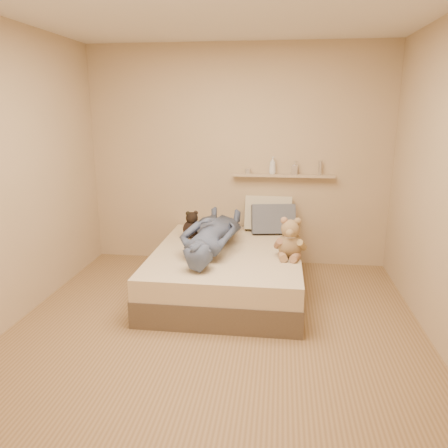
# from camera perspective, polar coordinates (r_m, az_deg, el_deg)

# --- Properties ---
(room) EXTENTS (3.80, 3.80, 3.80)m
(room) POSITION_cam_1_polar(r_m,az_deg,el_deg) (3.42, -1.41, 5.35)
(room) COLOR #95754D
(room) RESTS_ON ground
(bed) EXTENTS (1.50, 1.90, 0.45)m
(bed) POSITION_cam_1_polar(r_m,az_deg,el_deg) (4.59, 0.45, -6.07)
(bed) COLOR brown
(bed) RESTS_ON floor
(game_console) EXTENTS (0.15, 0.07, 0.05)m
(game_console) POSITION_cam_1_polar(r_m,az_deg,el_deg) (3.95, -2.88, -4.07)
(game_console) COLOR silver
(game_console) RESTS_ON bed
(teddy_bear) EXTENTS (0.34, 0.33, 0.41)m
(teddy_bear) POSITION_cam_1_polar(r_m,az_deg,el_deg) (4.29, 8.63, -2.21)
(teddy_bear) COLOR #947B51
(teddy_bear) RESTS_ON bed
(dark_plush) EXTENTS (0.20, 0.20, 0.31)m
(dark_plush) POSITION_cam_1_polar(r_m,az_deg,el_deg) (4.91, -4.22, -0.29)
(dark_plush) COLOR black
(dark_plush) RESTS_ON bed
(pillow_cream) EXTENTS (0.56, 0.30, 0.43)m
(pillow_cream) POSITION_cam_1_polar(r_m,az_deg,el_deg) (5.23, 5.82, 1.36)
(pillow_cream) COLOR beige
(pillow_cream) RESTS_ON bed
(pillow_grey) EXTENTS (0.53, 0.31, 0.37)m
(pillow_grey) POSITION_cam_1_polar(r_m,az_deg,el_deg) (5.10, 6.46, 0.64)
(pillow_grey) COLOR slate
(pillow_grey) RESTS_ON bed
(person) EXTENTS (0.63, 1.52, 0.36)m
(person) POSITION_cam_1_polar(r_m,az_deg,el_deg) (4.48, -1.63, -1.17)
(person) COLOR #4A5475
(person) RESTS_ON bed
(wall_shelf) EXTENTS (1.20, 0.12, 0.03)m
(wall_shelf) POSITION_cam_1_polar(r_m,az_deg,el_deg) (5.22, 7.73, 6.30)
(wall_shelf) COLOR tan
(wall_shelf) RESTS_ON wall_back
(shelf_bottles) EXTENTS (0.89, 0.10, 0.20)m
(shelf_bottles) POSITION_cam_1_polar(r_m,az_deg,el_deg) (5.21, 7.49, 7.40)
(shelf_bottles) COLOR #B3A99A
(shelf_bottles) RESTS_ON wall_shelf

